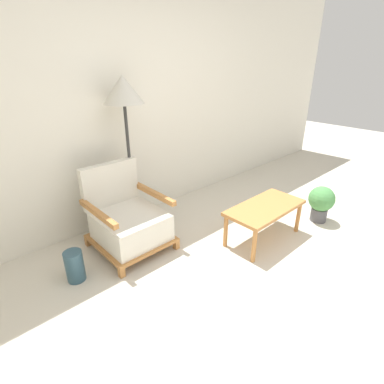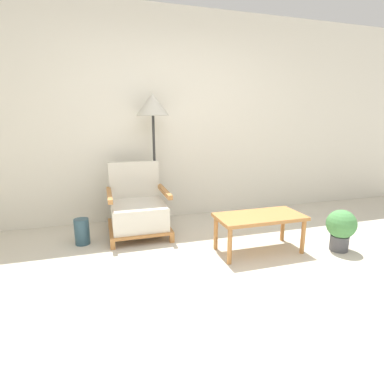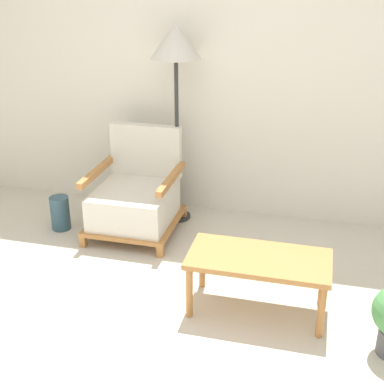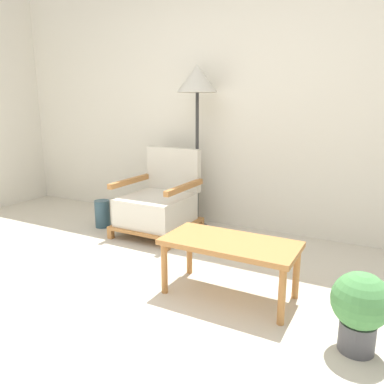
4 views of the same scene
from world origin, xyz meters
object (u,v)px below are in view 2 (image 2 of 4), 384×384
Objects in this scene: coffee_table at (259,220)px; potted_plant at (341,227)px; floor_lamp at (153,110)px; vase at (82,232)px; armchair at (138,210)px.

potted_plant is at bearing -15.58° from coffee_table.
floor_lamp reaches higher than vase.
coffee_table is (0.85, -1.16, -1.10)m from floor_lamp.
coffee_table is 2.03× the size of potted_plant.
floor_lamp reaches higher than coffee_table.
floor_lamp is at bearing 126.28° from coffee_table.
armchair is at bearing -130.32° from floor_lamp.
armchair is 2.21m from potted_plant.
potted_plant reaches higher than coffee_table.
armchair is at bearing 150.80° from potted_plant.
potted_plant is (1.67, -1.39, -1.19)m from floor_lamp.
armchair is at bearing 142.67° from coffee_table.
floor_lamp is at bearing 49.68° from armchair.
floor_lamp is 2.47m from potted_plant.
coffee_table is at bearing -37.33° from armchair.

